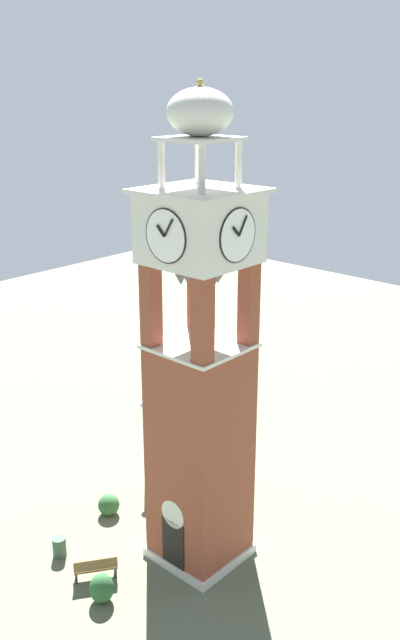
{
  "coord_description": "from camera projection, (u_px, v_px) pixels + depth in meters",
  "views": [
    {
      "loc": [
        14.78,
        -16.32,
        17.29
      ],
      "look_at": [
        0.0,
        0.0,
        9.66
      ],
      "focal_mm": 38.03,
      "sensor_mm": 36.0,
      "label": 1
    }
  ],
  "objects": [
    {
      "name": "lamp_post",
      "position": [
        145.0,
        425.0,
        30.88
      ],
      "size": [
        0.36,
        0.36,
        3.84
      ],
      "color": "black",
      "rests_on": "ground"
    },
    {
      "name": "shrub_left_of_tower",
      "position": [
        102.0,
        588.0,
        23.84
      ],
      "size": [
        0.87,
        0.87,
        1.1
      ],
      "primitive_type": "ellipsoid",
      "color": "#28562D",
      "rests_on": "ground"
    },
    {
      "name": "ground",
      "position": [
        200.0,
        553.0,
        26.47
      ],
      "size": [
        80.0,
        80.0,
        0.0
      ],
      "primitive_type": "plane",
      "color": "#5B664C"
    },
    {
      "name": "trash_bin",
      "position": [
        59.0,
        547.0,
        26.2
      ],
      "size": [
        0.52,
        0.52,
        0.8
      ],
      "primitive_type": "cylinder",
      "color": "#38513D",
      "rests_on": "ground"
    },
    {
      "name": "shrub_behind_bench",
      "position": [
        109.0,
        505.0,
        28.75
      ],
      "size": [
        0.91,
        0.91,
        0.91
      ],
      "primitive_type": "ellipsoid",
      "color": "#28562D",
      "rests_on": "ground"
    },
    {
      "name": "clock_tower",
      "position": [
        200.0,
        386.0,
        24.12
      ],
      "size": [
        3.53,
        3.53,
        17.51
      ],
      "color": "brown",
      "rests_on": "ground"
    },
    {
      "name": "shrub_near_entry",
      "position": [
        188.0,
        496.0,
        29.58
      ],
      "size": [
        1.16,
        1.16,
        0.66
      ],
      "primitive_type": "ellipsoid",
      "color": "#28562D",
      "rests_on": "ground"
    },
    {
      "name": "park_bench",
      "position": [
        96.0,
        568.0,
        24.94
      ],
      "size": [
        1.27,
        1.56,
        0.95
      ],
      "color": "brown",
      "rests_on": "ground"
    }
  ]
}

